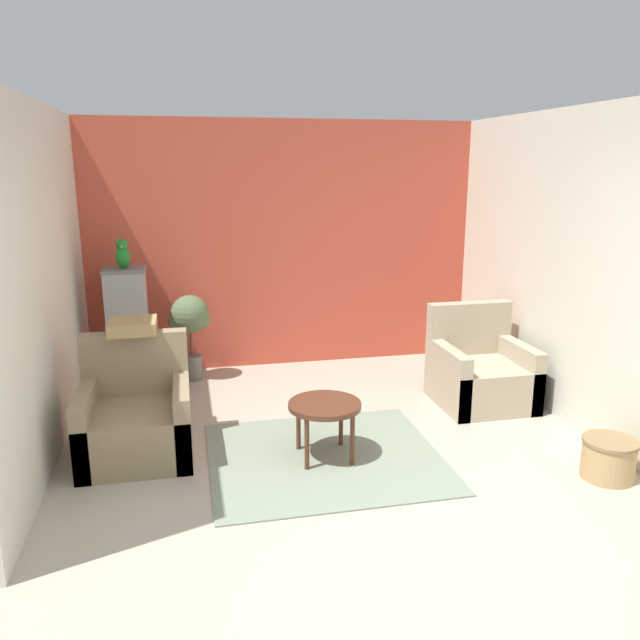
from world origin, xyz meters
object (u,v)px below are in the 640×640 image
at_px(armchair_right, 480,374).
at_px(parrot, 123,254).
at_px(wicker_basket, 609,457).
at_px(birdcage, 129,334).
at_px(armchair_left, 136,420).
at_px(coffee_table, 325,409).
at_px(potted_plant, 190,322).

xyz_separation_m(armchair_right, parrot, (-3.26, 1.12, 1.08)).
bearing_deg(wicker_basket, parrot, 142.55).
relative_size(armchair_right, birdcage, 0.74).
bearing_deg(armchair_right, wicker_basket, -81.30).
xyz_separation_m(armchair_left, wicker_basket, (3.35, -1.12, -0.13)).
bearing_deg(coffee_table, parrot, 128.98).
relative_size(parrot, wicker_basket, 0.76).
bearing_deg(potted_plant, armchair_right, -25.40).
height_order(parrot, wicker_basket, parrot).
xyz_separation_m(birdcage, potted_plant, (0.60, 0.15, 0.06)).
height_order(birdcage, wicker_basket, birdcage).
bearing_deg(wicker_basket, armchair_right, 98.70).
distance_m(coffee_table, parrot, 2.67).
xyz_separation_m(armchair_right, potted_plant, (-2.66, 1.26, 0.34)).
bearing_deg(armchair_right, coffee_table, -154.17).
distance_m(parrot, wicker_basket, 4.58).
xyz_separation_m(birdcage, parrot, (-0.00, 0.00, 0.80)).
bearing_deg(wicker_basket, coffee_table, 158.91).
xyz_separation_m(coffee_table, parrot, (-1.57, 1.94, 0.97)).
bearing_deg(birdcage, armchair_left, -84.47).
xyz_separation_m(coffee_table, wicker_basket, (1.94, -0.75, -0.24)).
distance_m(birdcage, wicker_basket, 4.43).
distance_m(armchair_right, parrot, 3.61).
distance_m(coffee_table, armchair_right, 1.89).
bearing_deg(parrot, potted_plant, 13.85).
bearing_deg(coffee_table, birdcage, 129.01).
height_order(armchair_right, wicker_basket, armchair_right).
height_order(armchair_right, birdcage, birdcage).
bearing_deg(wicker_basket, birdcage, 142.57).
distance_m(armchair_left, armchair_right, 3.14).
bearing_deg(armchair_left, potted_plant, 75.28).
bearing_deg(coffee_table, potted_plant, 114.86).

